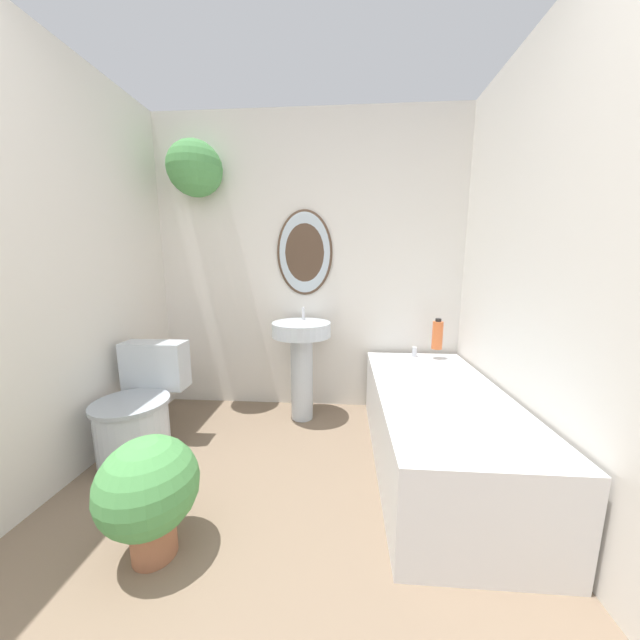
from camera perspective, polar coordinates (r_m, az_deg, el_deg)
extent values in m
cube|color=silver|center=(2.70, -2.00, 9.52)|extent=(2.60, 0.06, 2.40)
ellipsoid|color=#4C3828|center=(2.66, -2.74, 11.84)|extent=(0.45, 0.02, 0.68)
ellipsoid|color=silver|center=(2.66, -2.76, 11.84)|extent=(0.41, 0.01, 0.64)
cylinder|color=#9E6042|center=(2.90, -21.49, 25.56)|extent=(0.19, 0.19, 0.10)
sphere|color=#4C934C|center=(2.87, -21.36, 23.78)|extent=(0.41, 0.41, 0.41)
cube|color=silver|center=(2.11, -43.78, 6.68)|extent=(0.06, 2.58, 2.40)
cube|color=silver|center=(1.73, 39.08, 7.11)|extent=(0.06, 2.58, 2.40)
cylinder|color=silver|center=(2.35, -30.17, -17.31)|extent=(0.40, 0.40, 0.39)
cylinder|color=#A0A9B1|center=(2.27, -30.64, -12.59)|extent=(0.43, 0.43, 0.02)
cube|color=silver|center=(2.44, -27.19, -7.11)|extent=(0.41, 0.16, 0.32)
cylinder|color=silver|center=(2.57, -3.24, -10.20)|extent=(0.17, 0.17, 0.67)
cylinder|color=silver|center=(2.46, -3.32, -1.67)|extent=(0.45, 0.45, 0.11)
cylinder|color=silver|center=(2.57, -2.99, 1.17)|extent=(0.02, 0.02, 0.10)
cube|color=silver|center=(2.15, 19.99, -17.57)|extent=(0.72, 1.54, 0.49)
cube|color=silver|center=(2.06, 20.37, -11.95)|extent=(0.62, 1.44, 0.04)
cylinder|color=silver|center=(2.66, 16.46, -5.46)|extent=(0.04, 0.04, 0.08)
cylinder|color=#DB6633|center=(2.63, 20.15, -2.56)|extent=(0.08, 0.08, 0.21)
cylinder|color=black|center=(2.61, 20.30, -0.01)|extent=(0.04, 0.04, 0.02)
cylinder|color=#9E6042|center=(1.78, -27.42, -31.15)|extent=(0.18, 0.18, 0.16)
sphere|color=#4C934C|center=(1.63, -28.18, -24.51)|extent=(0.40, 0.40, 0.40)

